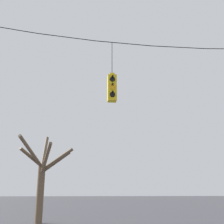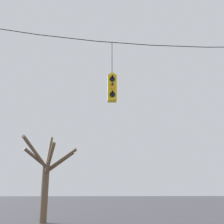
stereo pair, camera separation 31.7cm
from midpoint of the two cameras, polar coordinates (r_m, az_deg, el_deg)
span_wire at (r=12.39m, az=14.14°, el=13.65°), size 16.24×0.03×0.63m
traffic_light_near_left_pole at (r=10.96m, az=0.83°, el=4.94°), size 0.34×0.58×2.52m
bare_tree at (r=18.03m, az=-12.73°, el=-12.64°), size 3.17×3.97×5.43m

